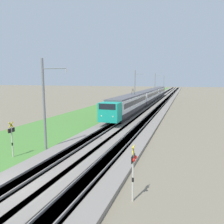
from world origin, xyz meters
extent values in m
plane|color=#7A705B|center=(0.00, 0.00, 0.00)|extent=(400.00, 400.00, 0.00)
cube|color=gray|center=(50.00, 0.00, 0.15)|extent=(240.00, 4.40, 0.30)
cube|color=gray|center=(50.00, -3.91, 0.15)|extent=(240.00, 4.40, 0.30)
cube|color=#4C4238|center=(50.00, 0.00, 0.15)|extent=(240.00, 1.57, 0.30)
cube|color=gray|center=(50.00, 0.53, 0.38)|extent=(240.00, 0.07, 0.15)
cube|color=gray|center=(50.00, -0.53, 0.38)|extent=(240.00, 0.07, 0.15)
cube|color=#4C4238|center=(50.00, -3.91, 0.15)|extent=(240.00, 1.57, 0.30)
cube|color=gray|center=(50.00, -3.38, 0.38)|extent=(240.00, 0.07, 0.15)
cube|color=gray|center=(50.00, -4.44, 0.38)|extent=(240.00, 0.07, 0.15)
cube|color=#4C8438|center=(50.00, 6.30, 0.06)|extent=(240.00, 12.45, 0.12)
cube|color=#19A88E|center=(17.91, 0.00, 2.28)|extent=(2.24, 2.77, 2.55)
cube|color=black|center=(17.57, 0.00, 3.13)|extent=(1.61, 2.31, 0.77)
sphere|color=#F2EAC6|center=(16.84, 0.79, 1.87)|extent=(0.20, 0.20, 0.20)
sphere|color=#F2EAC6|center=(16.84, -0.79, 1.87)|extent=(0.20, 0.20, 0.20)
cube|color=#2D2D33|center=(28.50, 0.00, 1.36)|extent=(18.96, 2.88, 0.72)
cube|color=silver|center=(28.50, 0.00, 2.63)|extent=(18.96, 2.88, 1.84)
cube|color=black|center=(28.50, 0.00, 2.78)|extent=(17.44, 2.90, 0.77)
cube|color=#515156|center=(28.50, 0.00, 3.68)|extent=(18.96, 2.65, 0.25)
cube|color=black|center=(28.50, 0.00, 0.72)|extent=(18.01, 2.45, 0.55)
cylinder|color=black|center=(20.82, 0.53, 0.88)|extent=(0.86, 0.12, 0.86)
cylinder|color=black|center=(20.82, -0.53, 0.88)|extent=(0.86, 0.12, 0.86)
cube|color=#2D2D33|center=(49.18, 0.00, 1.36)|extent=(21.19, 2.88, 0.72)
cube|color=silver|center=(49.18, 0.00, 2.63)|extent=(21.19, 2.88, 1.84)
cube|color=black|center=(49.18, 0.00, 2.78)|extent=(19.50, 2.90, 0.77)
cube|color=#515156|center=(49.18, 0.00, 3.68)|extent=(21.19, 2.65, 0.25)
cube|color=black|center=(49.18, 0.00, 0.72)|extent=(20.13, 2.45, 0.55)
cube|color=#2D2D33|center=(70.97, 0.00, 1.36)|extent=(21.19, 2.88, 0.72)
cube|color=silver|center=(70.97, 0.00, 2.63)|extent=(21.19, 2.88, 1.84)
cube|color=black|center=(70.97, 0.00, 2.78)|extent=(19.50, 2.90, 0.77)
cube|color=#515156|center=(70.97, 0.00, 3.68)|extent=(21.19, 2.65, 0.25)
cube|color=black|center=(70.97, 0.00, 0.72)|extent=(20.13, 2.45, 0.55)
cylinder|color=black|center=(31.35, 0.17, 4.35)|extent=(0.06, 0.33, 1.08)
cylinder|color=black|center=(31.35, -0.17, 4.35)|extent=(0.06, 0.33, 1.08)
cube|color=black|center=(20.82, 0.00, 0.00)|extent=(0.10, 0.10, 0.00)
cylinder|color=beige|center=(1.31, -7.11, 1.40)|extent=(0.11, 0.11, 2.81)
cylinder|color=black|center=(1.31, -7.11, 1.26)|extent=(0.12, 0.12, 0.25)
cube|color=black|center=(1.31, -7.11, 2.46)|extent=(0.70, 0.06, 0.36)
sphere|color=red|center=(1.53, -7.18, 2.46)|extent=(0.20, 0.20, 0.20)
sphere|color=red|center=(1.09, -7.18, 2.46)|extent=(0.20, 0.20, 0.20)
cube|color=yellow|center=(1.31, -7.11, 2.93)|extent=(0.49, 0.03, 0.49)
cube|color=yellow|center=(1.31, -7.11, 2.93)|extent=(0.49, 0.03, 0.49)
cylinder|color=beige|center=(4.51, 4.03, 1.39)|extent=(0.11, 0.11, 2.79)
cylinder|color=black|center=(4.51, 4.03, 1.25)|extent=(0.12, 0.12, 0.25)
cube|color=black|center=(4.51, 4.03, 2.44)|extent=(0.70, 0.06, 0.36)
sphere|color=red|center=(4.29, 4.10, 2.44)|extent=(0.20, 0.20, 0.20)
sphere|color=red|center=(4.73, 4.10, 2.44)|extent=(0.20, 0.20, 0.20)
cube|color=yellow|center=(4.51, 4.03, 2.91)|extent=(0.49, 0.03, 0.49)
cube|color=yellow|center=(4.51, 4.03, 2.91)|extent=(0.49, 0.03, 0.49)
cylinder|color=slate|center=(7.10, 2.58, 4.24)|extent=(0.22, 0.22, 8.49)
cylinder|color=slate|center=(7.10, 1.38, 7.59)|extent=(0.08, 2.40, 0.08)
cylinder|color=#B2ADA8|center=(7.10, 0.18, 7.39)|extent=(0.10, 0.10, 0.30)
cylinder|color=slate|center=(44.34, 2.58, 4.43)|extent=(0.22, 0.22, 8.86)
cylinder|color=slate|center=(44.34, 1.38, 7.96)|extent=(0.08, 2.40, 0.08)
cylinder|color=#B2ADA8|center=(44.34, 0.18, 7.76)|extent=(0.10, 0.10, 0.30)
cylinder|color=slate|center=(81.59, 2.58, 4.53)|extent=(0.22, 0.22, 9.07)
cylinder|color=slate|center=(81.59, 1.38, 8.17)|extent=(0.08, 2.40, 0.08)
cylinder|color=#B2ADA8|center=(81.59, 0.18, 7.97)|extent=(0.10, 0.10, 0.30)
cylinder|color=slate|center=(118.84, 2.58, 4.37)|extent=(0.22, 0.22, 8.74)
cylinder|color=slate|center=(118.84, 1.38, 7.84)|extent=(0.08, 2.40, 0.08)
cylinder|color=#B2ADA8|center=(118.84, 0.18, 7.64)|extent=(0.10, 0.10, 0.30)
camera|label=1|loc=(-9.60, -9.61, 6.63)|focal=35.00mm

